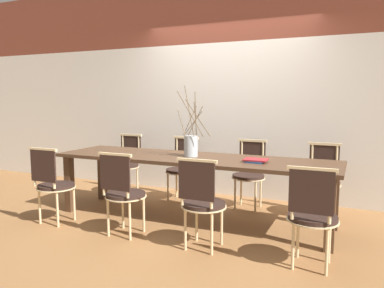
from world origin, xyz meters
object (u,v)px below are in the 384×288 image
Objects in this scene: dining_table at (192,164)px; vase_centerpiece at (191,145)px; chair_far_center at (249,171)px; book_stack at (256,160)px; chair_near_center at (202,200)px.

dining_table is 4.04× the size of vase_centerpiece.
chair_far_center reaches higher than book_stack.
chair_far_center is at bearing 88.72° from chair_near_center.
vase_centerpiece is 0.80m from book_stack.
book_stack is (0.32, 0.71, 0.29)m from chair_near_center.
vase_centerpiece is at bearing 132.13° from dining_table.
dining_table is 0.90m from chair_near_center.
book_stack is at bearing 65.62° from chair_near_center.
dining_table is 0.77m from book_stack.
dining_table is 0.92m from chair_far_center.
chair_near_center is at bearing -59.27° from vase_centerpiece.
vase_centerpiece is at bearing 173.97° from book_stack.
chair_far_center is 0.91m from book_stack.
chair_near_center reaches higher than dining_table.
chair_near_center is at bearing -59.79° from dining_table.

